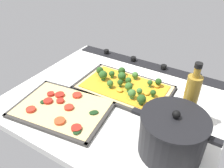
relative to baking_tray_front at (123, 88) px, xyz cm
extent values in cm
cube|color=silver|center=(-0.48, 6.80, -1.87)|extent=(85.45, 71.85, 3.00)
cube|color=black|center=(-0.48, -25.63, 0.03)|extent=(82.03, 7.00, 0.80)
cylinder|color=black|center=(-26.11, -25.63, 1.33)|extent=(2.80, 2.80, 1.80)
cylinder|color=black|center=(-9.02, -25.63, 1.33)|extent=(2.80, 2.80, 1.80)
cylinder|color=black|center=(8.07, -25.63, 1.33)|extent=(2.80, 2.80, 1.80)
cylinder|color=black|center=(25.16, -25.63, 1.33)|extent=(2.80, 2.80, 1.80)
cube|color=#33302D|center=(0.00, 0.00, -0.12)|extent=(40.80, 25.30, 0.50)
cube|color=#33302D|center=(0.11, -11.86, 0.28)|extent=(40.58, 1.57, 1.30)
cube|color=#33302D|center=(-0.11, 11.86, 0.28)|extent=(40.58, 1.57, 1.30)
cube|color=#33302D|center=(-19.69, -0.18, 0.28)|extent=(1.43, 24.94, 1.30)
cube|color=#33302D|center=(19.69, 0.18, 0.28)|extent=(1.43, 24.94, 1.30)
cube|color=#D3B77F|center=(0.00, 0.00, 0.63)|extent=(38.38, 22.87, 1.00)
cube|color=gold|center=(0.00, 0.00, 1.33)|extent=(35.30, 20.59, 0.40)
cone|color=#4D8B3F|center=(-10.09, -5.26, 2.15)|extent=(1.30, 1.30, 1.22)
sphere|color=#2D5B23|center=(-10.09, -5.26, 3.64)|extent=(2.36, 2.36, 2.36)
cone|color=#427635|center=(5.17, -7.59, 1.94)|extent=(1.91, 1.91, 0.80)
sphere|color=#264C1C|center=(5.17, -7.59, 3.64)|extent=(3.47, 3.47, 3.47)
cone|color=#427635|center=(-11.97, 7.42, 1.95)|extent=(2.01, 2.01, 0.83)
sphere|color=#264C1C|center=(-11.97, 7.42, 3.73)|extent=(3.65, 3.65, 3.65)
cone|color=#68AD54|center=(-8.69, 2.28, 1.96)|extent=(1.37, 1.37, 0.85)
sphere|color=#427533|center=(-8.69, 2.28, 3.31)|extent=(2.49, 2.49, 2.49)
cone|color=#5B9F46|center=(-3.91, 2.67, 2.18)|extent=(1.86, 1.86, 1.28)
sphere|color=#386B28|center=(-3.91, 2.67, 4.08)|extent=(3.38, 3.38, 3.38)
cone|color=#4D8B3F|center=(10.30, 0.50, 2.09)|extent=(2.14, 2.14, 1.11)
sphere|color=#2D5B23|center=(10.30, 0.50, 4.10)|extent=(3.88, 3.88, 3.88)
cone|color=#427635|center=(14.01, -2.39, 2.04)|extent=(1.86, 1.86, 1.00)
sphere|color=#264C1C|center=(14.01, -2.39, 3.81)|extent=(3.38, 3.38, 3.38)
cone|color=#68AD54|center=(-7.08, 6.13, 2.11)|extent=(1.81, 1.81, 1.16)
sphere|color=#427533|center=(-7.08, 6.13, 3.93)|extent=(3.30, 3.30, 3.30)
cone|color=#68AD54|center=(-1.76, -7.69, 1.97)|extent=(1.62, 1.62, 0.86)
sphere|color=#427533|center=(-1.76, -7.69, 3.50)|extent=(2.94, 2.94, 2.94)
cone|color=#427635|center=(-13.06, -7.40, 2.21)|extent=(1.58, 1.58, 1.36)
sphere|color=#264C1C|center=(-13.06, -7.40, 3.97)|extent=(2.87, 2.87, 2.87)
cone|color=#4D8B3F|center=(-1.35, -1.86, 2.08)|extent=(1.53, 1.53, 1.08)
sphere|color=#2D5B23|center=(-1.35, -1.86, 3.66)|extent=(2.79, 2.79, 2.79)
cone|color=#427635|center=(0.96, 1.36, 2.16)|extent=(1.36, 1.36, 1.25)
sphere|color=#264C1C|center=(0.96, 1.36, 3.71)|extent=(2.47, 2.47, 2.47)
cone|color=#4D8B3F|center=(2.45, -2.67, 2.18)|extent=(2.04, 2.04, 1.29)
sphere|color=#2D5B23|center=(2.45, -2.67, 4.22)|extent=(3.70, 3.70, 3.70)
cone|color=#4D8B3F|center=(7.98, -3.21, 2.03)|extent=(1.49, 1.49, 0.99)
sphere|color=#2D5B23|center=(7.98, -3.21, 3.54)|extent=(2.72, 2.72, 2.72)
cone|color=#5B9F46|center=(4.29, 4.20, 2.04)|extent=(1.56, 1.56, 1.01)
sphere|color=#386B28|center=(4.29, 4.20, 3.61)|extent=(2.84, 2.84, 2.84)
cone|color=#427635|center=(-14.00, 0.62, 2.00)|extent=(1.34, 1.34, 0.94)
sphere|color=#264C1C|center=(-14.00, 0.62, 3.39)|extent=(2.44, 2.44, 2.44)
ellipsoid|color=gold|center=(-12.99, -7.25, 2.09)|extent=(2.76, 3.79, 1.31)
ellipsoid|color=gold|center=(2.54, -5.24, 2.11)|extent=(4.50, 4.75, 1.34)
ellipsoid|color=gold|center=(-11.31, 0.31, 1.99)|extent=(2.72, 3.23, 1.07)
ellipsoid|color=gold|center=(-0.14, 4.27, 2.04)|extent=(4.05, 3.61, 1.17)
cube|color=#33302D|center=(13.53, 24.57, -0.12)|extent=(39.00, 30.33, 0.50)
cube|color=#33302D|center=(15.15, 12.35, 0.28)|extent=(35.76, 5.90, 1.30)
cube|color=#33302D|center=(11.92, 36.79, 0.28)|extent=(35.76, 5.90, 1.30)
cube|color=#33302D|center=(-3.67, 22.29, 0.28)|extent=(4.58, 25.78, 1.30)
cube|color=#33302D|center=(30.74, 26.85, 0.28)|extent=(4.58, 25.78, 1.30)
cube|color=#DABF7A|center=(13.53, 24.57, 0.58)|extent=(36.30, 27.64, 0.90)
cylinder|color=red|center=(10.73, 23.95, 1.53)|extent=(3.60, 3.60, 1.00)
cylinder|color=#B22319|center=(16.32, 22.61, 1.53)|extent=(3.09, 3.09, 1.00)
cylinder|color=#B22319|center=(20.38, 25.22, 1.53)|extent=(3.64, 3.64, 1.00)
cylinder|color=#B22319|center=(19.27, 19.63, 1.53)|extent=(3.76, 3.76, 1.00)
cylinder|color=#D14723|center=(8.53, 31.47, 1.53)|extent=(3.94, 3.94, 1.00)
cylinder|color=#B22319|center=(1.26, 31.14, 1.53)|extent=(3.67, 3.67, 1.00)
cylinder|color=red|center=(12.96, 16.13, 1.53)|extent=(3.83, 3.83, 1.00)
cylinder|color=red|center=(22.25, 32.39, 1.53)|extent=(3.63, 3.63, 1.00)
cylinder|color=#B22319|center=(22.88, 21.18, 1.53)|extent=(2.96, 2.96, 1.00)
ellipsoid|color=#193819|center=(0.93, 21.26, 1.43)|extent=(4.33, 4.34, 0.60)
ellipsoid|color=#193819|center=(21.93, 26.59, 1.43)|extent=(3.22, 3.27, 0.60)
ellipsoid|color=#193819|center=(0.28, 31.91, 1.43)|extent=(3.30, 4.08, 0.60)
cylinder|color=black|center=(-28.71, 22.08, 6.17)|extent=(19.71, 19.71, 13.06)
cylinder|color=black|center=(-28.71, 22.08, 13.10)|extent=(20.10, 20.10, 0.80)
sphere|color=black|center=(-28.71, 22.08, 14.70)|extent=(2.40, 2.40, 2.40)
cube|color=black|center=(-40.37, 22.08, 10.35)|extent=(3.60, 2.00, 1.20)
cube|color=black|center=(-17.06, 22.08, 10.35)|extent=(3.60, 2.00, 1.20)
cylinder|color=olive|center=(-29.22, 5.54, 9.03)|extent=(4.97, 4.97, 18.80)
cylinder|color=olive|center=(-29.22, 5.54, 20.18)|extent=(2.24, 2.24, 3.50)
cylinder|color=black|center=(-29.22, 5.54, 22.73)|extent=(2.49, 2.49, 1.60)
camera|label=1|loc=(-38.03, 72.21, 56.87)|focal=36.03mm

